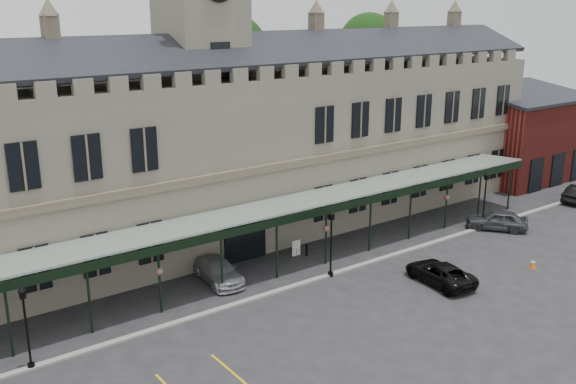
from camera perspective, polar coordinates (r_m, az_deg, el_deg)
ground at (r=36.13m, az=5.74°, el=-11.37°), size 140.00×140.00×0.00m
station_building at (r=46.18m, az=-7.30°, el=3.35°), size 60.00×10.36×17.30m
clock_tower at (r=45.24m, az=-7.66°, el=11.60°), size 5.60×5.60×24.80m
canopy at (r=40.47m, az=-1.23°, el=-4.42°), size 50.00×4.10×4.30m
brick_annex at (r=67.76m, az=20.19°, el=4.64°), size 12.40×8.36×9.23m
kerb at (r=39.91m, az=0.43°, el=-8.37°), size 60.00×0.40×0.12m
tree_behind_mid at (r=57.04m, az=-4.91°, el=12.34°), size 6.00×6.00×16.00m
tree_behind_right at (r=66.77m, az=7.18°, el=12.86°), size 6.00×6.00×16.00m
lamp_post_left at (r=32.93m, az=-22.30°, el=-10.48°), size 0.41×0.41×4.35m
lamp_post_mid at (r=40.53m, az=3.86°, el=-4.02°), size 0.43×0.43×4.51m
lamp_post_right at (r=51.41m, az=17.11°, el=-0.22°), size 0.44×0.44×4.60m
traffic_cone at (r=45.52m, az=20.94°, el=-5.97°), size 0.39×0.39×0.63m
sign_board at (r=44.49m, az=0.74°, el=-5.01°), size 0.65×0.09×1.12m
bollard_left at (r=41.43m, az=-6.53°, el=-6.96°), size 0.15×0.15×0.87m
bollard_right at (r=44.52m, az=1.66°, el=-5.17°), size 0.15×0.15×0.85m
car_taxi at (r=40.76m, az=-6.25°, el=-6.94°), size 2.52×5.05×1.41m
car_van at (r=41.32m, az=13.34°, el=-7.02°), size 2.69×5.05×1.35m
car_right_a at (r=52.00m, az=18.08°, el=-2.37°), size 4.27×4.74×1.56m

